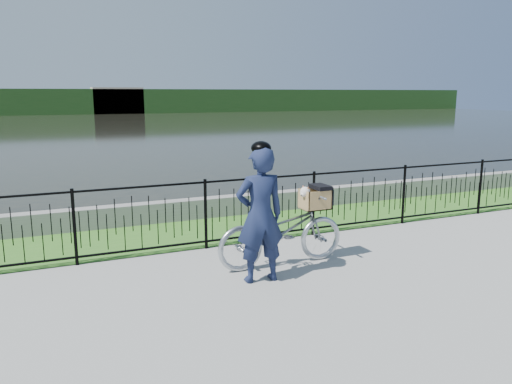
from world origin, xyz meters
name	(u,v)px	position (x,y,z in m)	size (l,w,h in m)	color
ground	(308,271)	(0.00, 0.00, 0.00)	(120.00, 120.00, 0.00)	gray
grass_strip	(240,227)	(0.00, 2.60, 0.00)	(60.00, 2.00, 0.01)	#397023
water	(87,128)	(0.00, 33.00, 0.00)	(120.00, 120.00, 0.00)	black
quay_wall	(222,206)	(0.00, 3.60, 0.20)	(60.00, 0.30, 0.40)	gray
fence	(262,209)	(0.00, 1.60, 0.58)	(14.00, 0.06, 1.15)	black
far_treeline	(65,102)	(0.00, 60.00, 1.50)	(120.00, 6.00, 3.00)	#204319
far_building_right	(117,101)	(6.00, 58.50, 1.60)	(6.00, 3.00, 3.20)	#A49884
bicycle_rig	(282,230)	(-0.22, 0.40, 0.53)	(1.98, 0.69, 1.17)	#A6ACB2
cyclist	(260,214)	(-0.78, -0.05, 0.93)	(0.69, 0.47, 1.89)	#161E3D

